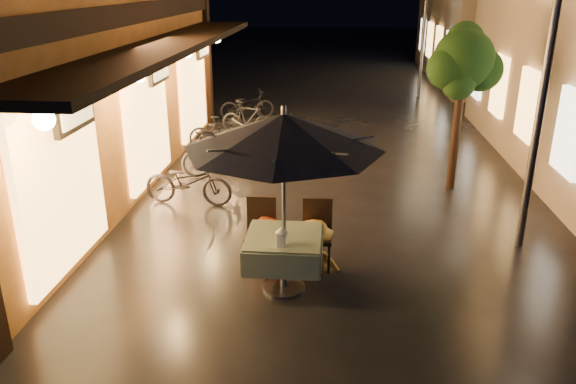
# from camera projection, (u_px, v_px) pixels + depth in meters

# --- Properties ---
(ground) EXTENTS (90.00, 90.00, 0.00)m
(ground) POSITION_uv_depth(u_px,v_px,m) (321.00, 305.00, 7.08)
(ground) COLOR black
(ground) RESTS_ON ground
(street_tree) EXTENTS (1.43, 1.20, 3.15)m
(street_tree) POSITION_uv_depth(u_px,v_px,m) (464.00, 63.00, 10.23)
(street_tree) COLOR black
(street_tree) RESTS_ON ground
(streetlamp_near) EXTENTS (0.36, 0.36, 4.23)m
(streetlamp_near) POSITION_uv_depth(u_px,v_px,m) (550.00, 53.00, 7.67)
(streetlamp_near) COLOR #59595E
(streetlamp_near) RESTS_ON ground
(streetlamp_far) EXTENTS (0.36, 0.36, 4.23)m
(streetlamp_far) POSITION_uv_depth(u_px,v_px,m) (425.00, 10.00, 18.85)
(streetlamp_far) COLOR #59595E
(streetlamp_far) RESTS_ON ground
(cafe_table) EXTENTS (0.99, 0.99, 0.78)m
(cafe_table) POSITION_uv_depth(u_px,v_px,m) (284.00, 249.00, 7.26)
(cafe_table) COLOR #59595E
(cafe_table) RESTS_ON ground
(patio_umbrella) EXTENTS (2.46, 2.46, 2.46)m
(patio_umbrella) POSITION_uv_depth(u_px,v_px,m) (284.00, 132.00, 6.70)
(patio_umbrella) COLOR #59595E
(patio_umbrella) RESTS_ON ground
(cafe_chair_left) EXTENTS (0.42, 0.42, 0.97)m
(cafe_chair_left) POSITION_uv_depth(u_px,v_px,m) (261.00, 228.00, 7.99)
(cafe_chair_left) COLOR black
(cafe_chair_left) RESTS_ON ground
(cafe_chair_right) EXTENTS (0.42, 0.42, 0.97)m
(cafe_chair_right) POSITION_uv_depth(u_px,v_px,m) (317.00, 230.00, 7.93)
(cafe_chair_right) COLOR black
(cafe_chair_right) RESTS_ON ground
(table_lantern) EXTENTS (0.16, 0.16, 0.25)m
(table_lantern) POSITION_uv_depth(u_px,v_px,m) (282.00, 236.00, 6.86)
(table_lantern) COLOR white
(table_lantern) RESTS_ON cafe_table
(person_orange) EXTENTS (0.77, 0.62, 1.51)m
(person_orange) POSITION_uv_depth(u_px,v_px,m) (265.00, 218.00, 7.77)
(person_orange) COLOR orange
(person_orange) RESTS_ON ground
(person_yellow) EXTENTS (1.02, 0.69, 1.46)m
(person_yellow) POSITION_uv_depth(u_px,v_px,m) (315.00, 222.00, 7.70)
(person_yellow) COLOR #FFAC33
(person_yellow) RESTS_ON ground
(bicycle_0) EXTENTS (1.67, 0.70, 0.85)m
(bicycle_0) POSITION_uv_depth(u_px,v_px,m) (188.00, 182.00, 10.14)
(bicycle_0) COLOR #24242A
(bicycle_0) RESTS_ON ground
(bicycle_1) EXTENTS (1.58, 0.71, 0.92)m
(bicycle_1) POSITION_uv_depth(u_px,v_px,m) (218.00, 155.00, 11.57)
(bicycle_1) COLOR black
(bicycle_1) RESTS_ON ground
(bicycle_2) EXTENTS (1.71, 0.65, 0.89)m
(bicycle_2) POSITION_uv_depth(u_px,v_px,m) (224.00, 145.00, 12.33)
(bicycle_2) COLOR #23232A
(bicycle_2) RESTS_ON ground
(bicycle_3) EXTENTS (1.53, 0.92, 0.89)m
(bicycle_3) POSITION_uv_depth(u_px,v_px,m) (225.00, 134.00, 13.22)
(bicycle_3) COLOR black
(bicycle_3) RESTS_ON ground
(bicycle_4) EXTENTS (1.69, 0.84, 0.85)m
(bicycle_4) POSITION_uv_depth(u_px,v_px,m) (222.00, 131.00, 13.53)
(bicycle_4) COLOR #222329
(bicycle_4) RESTS_ON ground
(bicycle_5) EXTENTS (1.61, 0.93, 0.93)m
(bicycle_5) POSITION_uv_depth(u_px,v_px,m) (248.00, 119.00, 14.54)
(bicycle_5) COLOR black
(bicycle_5) RESTS_ON ground
(bicycle_6) EXTENTS (1.69, 1.05, 0.84)m
(bicycle_6) POSITION_uv_depth(u_px,v_px,m) (247.00, 105.00, 16.41)
(bicycle_6) COLOR black
(bicycle_6) RESTS_ON ground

